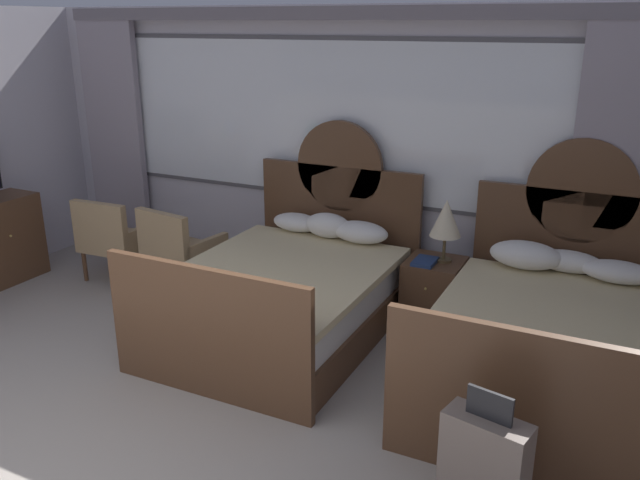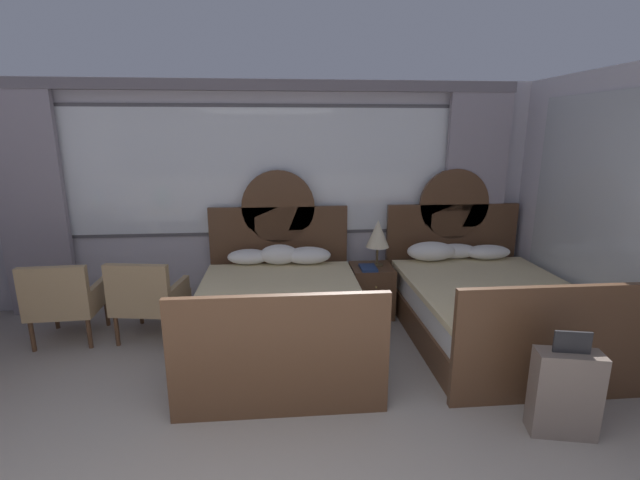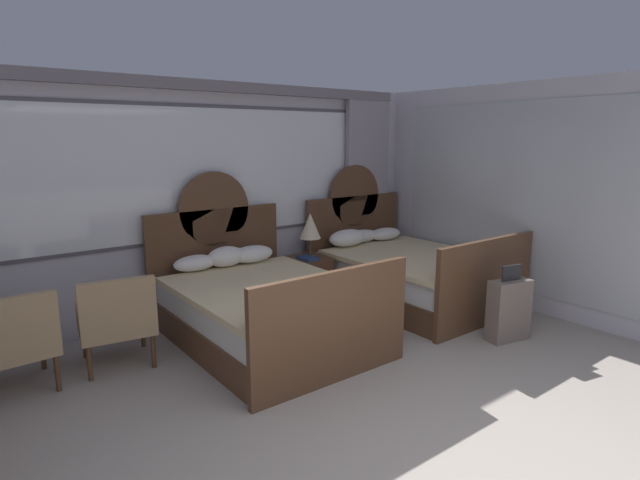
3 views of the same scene
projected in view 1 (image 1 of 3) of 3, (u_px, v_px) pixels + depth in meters
The scene contains 9 objects.
wall_back_window at pixel (327, 143), 6.24m from camera, with size 6.47×0.22×2.70m.
bed_near_window at pixel (288, 292), 5.51m from camera, with size 1.65×2.26×1.68m.
bed_near_mirror at pixel (551, 344), 4.62m from camera, with size 1.65×2.26×1.68m.
nightstand_between_beds at pixel (433, 292), 5.67m from camera, with size 0.48×0.50×0.59m.
table_lamp_on_nightstand at pixel (446, 219), 5.45m from camera, with size 0.27×0.27×0.55m.
book_on_nightstand at pixel (425, 261), 5.52m from camera, with size 0.18×0.26×0.03m.
armchair_by_window_left at pixel (179, 248), 6.29m from camera, with size 0.72×0.72×0.87m.
armchair_by_window_centre at pixel (114, 236), 6.63m from camera, with size 0.66×0.66×0.87m.
suitcase_on_floor at pixel (483, 471), 3.38m from camera, with size 0.48×0.28×0.80m.
Camera 1 is at (2.68, -1.46, 2.55)m, focal length 36.37 mm.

